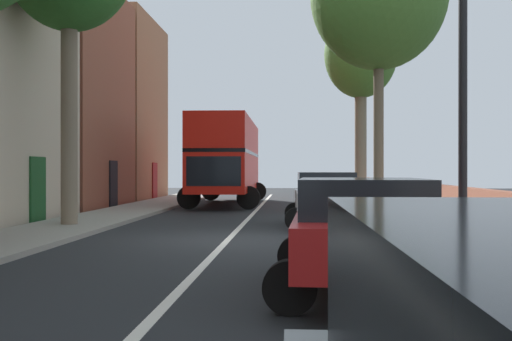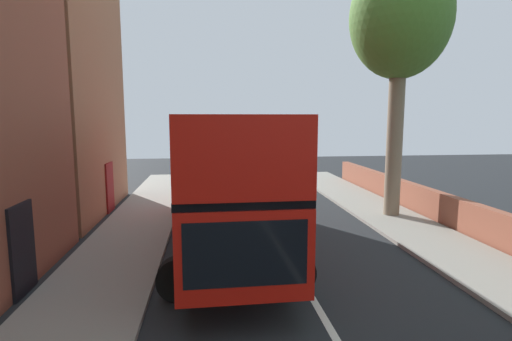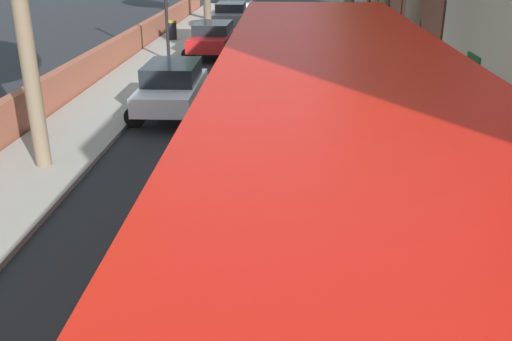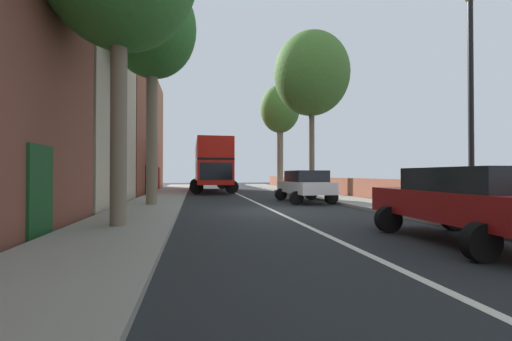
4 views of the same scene
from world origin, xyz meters
The scene contains 2 objects.
double_decker_bus centered at (-1.70, 14.98, 2.35)m, with size 3.66×11.12×4.06m.
street_tree_right_3 centered at (5.05, 17.61, 7.63)m, with size 3.81×3.81×10.00m.
Camera 2 is at (-2.25, 2.89, 4.01)m, focal length 27.51 mm.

